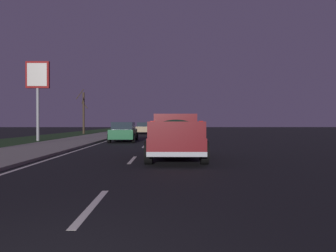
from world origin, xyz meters
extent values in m
plane|color=black|center=(27.00, 0.00, 0.00)|extent=(144.00, 144.00, 0.00)
cube|color=gray|center=(27.00, 5.70, 0.06)|extent=(108.00, 4.00, 0.12)
cube|color=#1E3819|center=(27.00, 10.70, 0.00)|extent=(108.00, 6.00, 0.01)
cube|color=silver|center=(2.68, 0.00, 0.00)|extent=(2.40, 0.14, 0.01)
cube|color=silver|center=(9.32, 0.00, 0.00)|extent=(2.40, 0.14, 0.01)
cube|color=silver|center=(16.25, 0.00, 0.00)|extent=(2.40, 0.14, 0.01)
cube|color=silver|center=(21.45, 0.00, 0.00)|extent=(2.40, 0.14, 0.01)
cube|color=silver|center=(27.56, 0.00, 0.00)|extent=(2.40, 0.14, 0.01)
cube|color=silver|center=(33.41, 0.00, 0.00)|extent=(2.40, 0.14, 0.01)
cube|color=silver|center=(39.83, 0.00, 0.00)|extent=(2.40, 0.14, 0.01)
cube|color=silver|center=(46.39, 0.00, 0.00)|extent=(2.40, 0.14, 0.01)
cube|color=silver|center=(52.45, 0.00, 0.00)|extent=(2.40, 0.14, 0.01)
cube|color=silver|center=(59.13, 0.00, 0.00)|extent=(2.40, 0.14, 0.01)
cube|color=silver|center=(65.53, 0.00, 0.00)|extent=(2.40, 0.14, 0.01)
cube|color=silver|center=(71.37, 0.00, 0.00)|extent=(2.40, 0.14, 0.01)
cube|color=silver|center=(77.65, 0.00, 0.00)|extent=(2.40, 0.14, 0.01)
cube|color=silver|center=(27.00, 3.40, 0.00)|extent=(108.00, 0.14, 0.01)
cube|color=maroon|center=(9.85, -1.75, 0.67)|extent=(5.44, 2.11, 0.60)
cube|color=maroon|center=(11.03, -1.78, 1.42)|extent=(2.20, 1.89, 0.90)
cube|color=#1E2833|center=(9.98, -1.75, 1.47)|extent=(0.07, 1.44, 0.50)
cube|color=maroon|center=(8.79, -0.79, 1.25)|extent=(3.03, 0.14, 0.56)
cube|color=maroon|center=(8.75, -2.67, 1.25)|extent=(3.03, 0.14, 0.56)
cube|color=maroon|center=(7.19, -1.69, 1.25)|extent=(0.12, 1.88, 0.56)
cube|color=silver|center=(7.19, -1.69, 0.45)|extent=(0.16, 2.00, 0.16)
cube|color=red|center=(7.21, -0.89, 1.45)|extent=(0.06, 0.14, 0.20)
cube|color=red|center=(7.18, -2.49, 1.45)|extent=(0.06, 0.14, 0.20)
ellipsoid|color=#193823|center=(8.77, -1.73, 1.29)|extent=(2.62, 1.57, 0.64)
sphere|color=silver|center=(9.27, -1.38, 1.15)|extent=(0.40, 0.40, 0.40)
sphere|color=beige|center=(8.16, -2.01, 1.13)|extent=(0.34, 0.34, 0.34)
cylinder|color=black|center=(11.65, -0.79, 0.42)|extent=(0.84, 0.28, 0.84)
cylinder|color=black|center=(11.61, -2.79, 0.42)|extent=(0.84, 0.28, 0.84)
cylinder|color=black|center=(8.09, -0.71, 0.42)|extent=(0.84, 0.28, 0.84)
cylinder|color=black|center=(8.04, -2.71, 0.42)|extent=(0.84, 0.28, 0.84)
cube|color=maroon|center=(32.32, -1.75, 0.63)|extent=(4.41, 1.81, 0.70)
cube|color=#1E2833|center=(32.07, -1.75, 1.26)|extent=(2.47, 1.59, 0.56)
cylinder|color=black|center=(33.81, -0.85, 0.34)|extent=(0.68, 0.22, 0.68)
cylinder|color=black|center=(33.82, -2.65, 0.34)|extent=(0.68, 0.22, 0.68)
cylinder|color=black|center=(30.82, -0.86, 0.34)|extent=(0.68, 0.22, 0.68)
cylinder|color=black|center=(30.83, -2.66, 0.34)|extent=(0.68, 0.22, 0.68)
cube|color=red|center=(30.17, -1.76, 0.68)|extent=(0.09, 1.51, 0.10)
cube|color=#14592D|center=(20.94, 1.92, 0.63)|extent=(4.44, 1.90, 0.70)
cube|color=#1E2833|center=(20.69, 1.92, 1.26)|extent=(2.50, 1.64, 0.56)
cylinder|color=black|center=(22.42, 2.85, 0.34)|extent=(0.68, 0.22, 0.68)
cylinder|color=black|center=(22.46, 1.05, 0.34)|extent=(0.68, 0.22, 0.68)
cylinder|color=black|center=(19.43, 2.79, 0.34)|extent=(0.68, 0.22, 0.68)
cylinder|color=black|center=(19.46, 0.99, 0.34)|extent=(0.68, 0.22, 0.68)
cube|color=red|center=(18.79, 1.87, 0.68)|extent=(0.11, 1.51, 0.10)
cube|color=#9E845B|center=(37.77, 1.51, 0.63)|extent=(4.41, 1.82, 0.70)
cube|color=#1E2833|center=(37.52, 1.52, 1.26)|extent=(2.47, 1.60, 0.56)
cylinder|color=black|center=(39.28, 2.41, 0.34)|extent=(0.68, 0.22, 0.68)
cylinder|color=black|center=(39.27, 0.61, 0.34)|extent=(0.68, 0.22, 0.68)
cylinder|color=black|center=(36.28, 2.42, 0.34)|extent=(0.68, 0.22, 0.68)
cylinder|color=black|center=(36.27, 0.62, 0.34)|extent=(0.68, 0.22, 0.68)
cube|color=red|center=(35.62, 1.53, 0.68)|extent=(0.09, 1.51, 0.10)
cube|color=silver|center=(41.24, -1.87, 0.63)|extent=(4.44, 1.91, 0.70)
cube|color=#1E2833|center=(40.99, -1.86, 1.26)|extent=(2.50, 1.64, 0.56)
cylinder|color=black|center=(42.76, -1.01, 0.34)|extent=(0.68, 0.22, 0.68)
cylinder|color=black|center=(42.71, -2.81, 0.34)|extent=(0.68, 0.22, 0.68)
cylinder|color=black|center=(39.76, -0.93, 0.34)|extent=(0.68, 0.22, 0.68)
cylinder|color=black|center=(39.72, -2.73, 0.34)|extent=(0.68, 0.22, 0.68)
cube|color=red|center=(39.09, -1.82, 0.68)|extent=(0.12, 1.51, 0.10)
cylinder|color=#99999E|center=(22.05, 9.14, 3.26)|extent=(0.24, 0.24, 6.53)
cube|color=maroon|center=(22.05, 9.14, 5.43)|extent=(0.24, 1.90, 2.20)
cube|color=silver|center=(21.92, 9.14, 5.43)|extent=(0.04, 1.60, 1.87)
cylinder|color=#423323|center=(37.96, 9.68, 2.79)|extent=(0.28, 0.28, 5.59)
cylinder|color=#423323|center=(37.38, 9.63, 4.52)|extent=(1.22, 0.20, 1.11)
cylinder|color=#423323|center=(37.62, 9.35, 3.77)|extent=(0.69, 0.79, 0.84)
cylinder|color=#423323|center=(37.89, 10.16, 5.35)|extent=(0.22, 1.05, 1.40)
camera|label=1|loc=(-2.65, -1.29, 1.49)|focal=31.99mm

